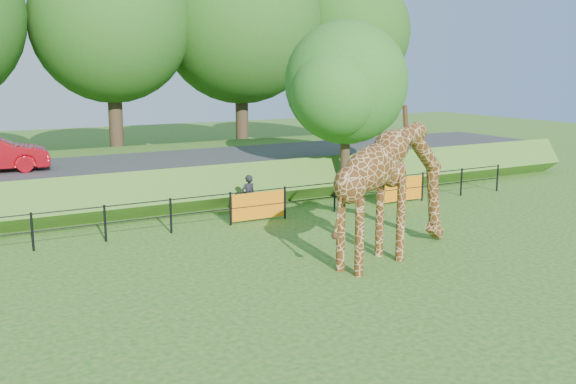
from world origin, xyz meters
The scene contains 8 objects.
ground centered at (0.00, 0.00, 0.00)m, with size 90.00×90.00×0.00m, color #245916.
giraffe centered at (4.38, 2.69, 1.80)m, with size 5.03×0.92×3.60m, color #502C10, non-canonical shape.
perimeter_fence centered at (0.00, 8.00, 0.55)m, with size 28.07×0.10×1.10m, color black, non-canonical shape.
embankment centered at (0.00, 15.50, 0.65)m, with size 40.00×9.00×1.30m, color #245916.
road centered at (0.00, 14.00, 1.36)m, with size 40.00×5.00×0.12m, color #303032.
visitor centered at (3.01, 8.76, 0.73)m, with size 0.53×0.35×1.46m, color black.
tree_east centered at (7.60, 9.63, 4.28)m, with size 5.40×4.71×6.76m.
bg_tree_line centered at (1.89, 22.00, 7.19)m, with size 37.30×8.80×11.82m.
Camera 1 is at (-6.20, -10.47, 5.05)m, focal length 40.00 mm.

